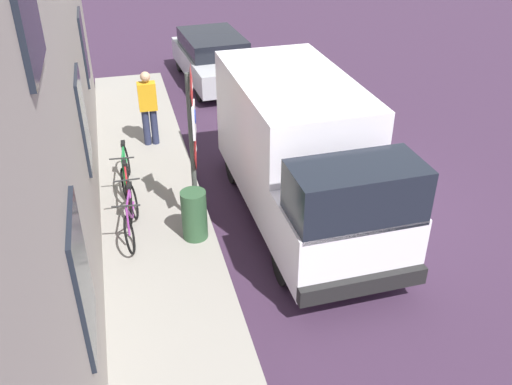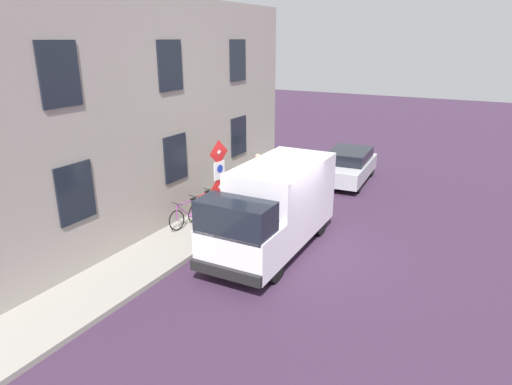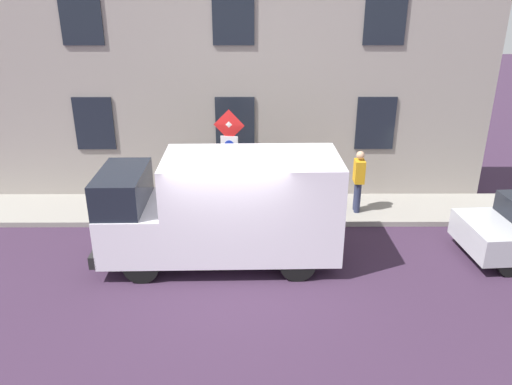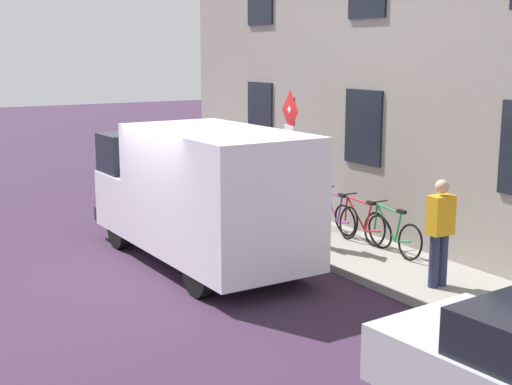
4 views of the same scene
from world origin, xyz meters
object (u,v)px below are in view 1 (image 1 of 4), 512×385
(pedestrian, at_px, (148,106))
(parked_hatchback, at_px, (214,58))
(bicycle_green, at_px, (125,170))
(bicycle_purple, at_px, (131,216))
(litter_bin, at_px, (194,215))
(bicycle_red, at_px, (128,191))
(sign_post_stacked, at_px, (194,131))
(delivery_van, at_px, (302,152))

(pedestrian, bearing_deg, parked_hatchback, -27.96)
(bicycle_green, distance_m, bicycle_purple, 1.70)
(litter_bin, bearing_deg, parked_hatchback, -103.37)
(parked_hatchback, distance_m, bicycle_red, 7.38)
(sign_post_stacked, height_order, bicycle_green, sign_post_stacked)
(bicycle_red, bearing_deg, sign_post_stacked, 57.70)
(bicycle_purple, xyz_separation_m, pedestrian, (-0.67, -3.53, 0.56))
(parked_hatchback, bearing_deg, bicycle_red, -27.52)
(delivery_van, xyz_separation_m, litter_bin, (2.05, 0.42, -0.74))
(sign_post_stacked, relative_size, delivery_van, 0.53)
(sign_post_stacked, distance_m, bicycle_red, 2.01)
(bicycle_purple, bearing_deg, sign_post_stacked, 102.04)
(bicycle_green, relative_size, bicycle_purple, 1.00)
(litter_bin, bearing_deg, bicycle_purple, -18.97)
(bicycle_green, bearing_deg, pedestrian, 164.15)
(sign_post_stacked, bearing_deg, delivery_van, 178.86)
(bicycle_green, xyz_separation_m, pedestrian, (-0.67, -1.83, 0.56))
(sign_post_stacked, xyz_separation_m, pedestrian, (0.52, -3.44, -0.87))
(pedestrian, relative_size, litter_bin, 1.91)
(bicycle_red, relative_size, litter_bin, 1.90)
(bicycle_red, xyz_separation_m, pedestrian, (-0.67, -2.68, 0.56))
(pedestrian, bearing_deg, bicycle_green, 160.90)
(pedestrian, height_order, litter_bin, pedestrian)
(sign_post_stacked, distance_m, bicycle_green, 2.46)
(pedestrian, xyz_separation_m, litter_bin, (-0.37, 3.89, -0.48))
(pedestrian, bearing_deg, litter_bin, -173.38)
(bicycle_red, bearing_deg, bicycle_green, 180.00)
(bicycle_purple, bearing_deg, bicycle_green, -172.65)
(bicycle_red, bearing_deg, bicycle_purple, -0.10)
(delivery_van, relative_size, litter_bin, 5.96)
(parked_hatchback, relative_size, bicycle_green, 2.40)
(delivery_van, bearing_deg, bicycle_purple, -90.01)
(delivery_van, relative_size, bicycle_red, 3.14)
(delivery_van, relative_size, bicycle_green, 3.13)
(parked_hatchback, relative_size, bicycle_red, 2.40)
(sign_post_stacked, relative_size, litter_bin, 3.15)
(bicycle_red, bearing_deg, litter_bin, 40.78)
(bicycle_red, xyz_separation_m, bicycle_purple, (0.00, 0.85, 0.00))
(bicycle_red, distance_m, litter_bin, 1.60)
(sign_post_stacked, height_order, bicycle_red, sign_post_stacked)
(delivery_van, distance_m, bicycle_red, 3.30)
(pedestrian, distance_m, litter_bin, 3.94)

